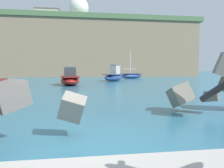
# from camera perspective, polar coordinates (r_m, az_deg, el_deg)

# --- Properties ---
(ground_plane) EXTENTS (400.00, 400.00, 0.00)m
(ground_plane) POSITION_cam_1_polar(r_m,az_deg,el_deg) (6.27, -7.83, -13.26)
(ground_plane) COLOR #2D6B84
(breakwater_jetty) EXTENTS (31.28, 7.19, 2.42)m
(breakwater_jetty) POSITION_cam_1_polar(r_m,az_deg,el_deg) (9.19, 25.24, -1.14)
(breakwater_jetty) COLOR #3D3A38
(breakwater_jetty) RESTS_ON ground
(boat_near_centre) EXTENTS (2.27, 6.06, 2.08)m
(boat_near_centre) POSITION_cam_1_polar(r_m,az_deg,el_deg) (27.84, -10.00, 1.18)
(boat_near_centre) COLOR maroon
(boat_near_centre) RESTS_ON ground
(boat_near_right) EXTENTS (4.55, 5.79, 2.48)m
(boat_near_right) POSITION_cam_1_polar(r_m,az_deg,el_deg) (36.44, 0.51, 1.93)
(boat_near_right) COLOR navy
(boat_near_right) RESTS_ON ground
(boat_mid_centre) EXTENTS (4.82, 2.97, 5.59)m
(boat_mid_centre) POSITION_cam_1_polar(r_m,az_deg,el_deg) (46.41, 4.73, 1.98)
(boat_mid_centre) COLOR navy
(boat_mid_centre) RESTS_ON ground
(headland_bluff) EXTENTS (93.83, 38.30, 15.04)m
(headland_bluff) POSITION_cam_1_polar(r_m,az_deg,el_deg) (76.83, -20.15, 7.61)
(headland_bluff) COLOR #847056
(headland_bluff) RESTS_ON ground
(radar_dome) EXTENTS (6.37, 6.37, 9.56)m
(radar_dome) POSITION_cam_1_polar(r_m,az_deg,el_deg) (79.73, -8.01, 16.75)
(radar_dome) COLOR silver
(radar_dome) RESTS_ON headland_bluff
(station_building_west) EXTENTS (7.33, 5.42, 5.03)m
(station_building_west) POSITION_cam_1_polar(r_m,az_deg,el_deg) (78.16, -15.20, 15.06)
(station_building_west) COLOR #B2ADA3
(station_building_west) RESTS_ON headland_bluff
(station_building_central) EXTENTS (5.36, 4.99, 4.59)m
(station_building_central) POSITION_cam_1_polar(r_m,az_deg,el_deg) (81.12, -15.35, 14.47)
(station_building_central) COLOR #B2ADA3
(station_building_central) RESTS_ON headland_bluff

